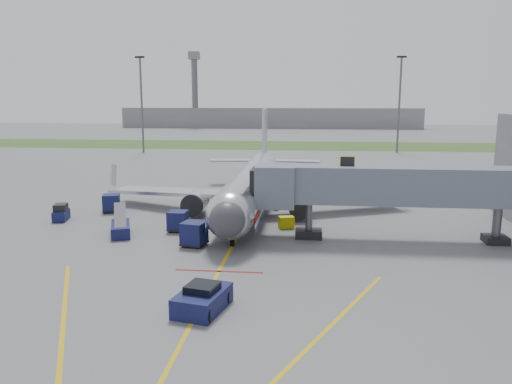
# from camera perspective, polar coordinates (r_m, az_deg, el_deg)

# --- Properties ---
(ground) EXTENTS (400.00, 400.00, 0.00)m
(ground) POSITION_cam_1_polar(r_m,az_deg,el_deg) (37.85, -3.18, -7.02)
(ground) COLOR #565659
(ground) RESTS_ON ground
(grass_strip) EXTENTS (300.00, 25.00, 0.01)m
(grass_strip) POSITION_cam_1_polar(r_m,az_deg,el_deg) (126.27, 3.34, 5.35)
(grass_strip) COLOR #2D4C1E
(grass_strip) RESTS_ON ground
(apron_markings) EXTENTS (21.52, 50.00, 0.01)m
(apron_markings) POSITION_cam_1_polar(r_m,az_deg,el_deg) (30.99, -5.39, -11.10)
(apron_markings) COLOR gold
(apron_markings) RESTS_ON ground
(airliner) EXTENTS (32.10, 35.67, 10.25)m
(airliner) POSITION_cam_1_polar(r_m,az_deg,el_deg) (51.94, -0.54, 0.83)
(airliner) COLOR silver
(airliner) RESTS_ON ground
(jet_bridge) EXTENTS (25.30, 4.00, 6.90)m
(jet_bridge) POSITION_cam_1_polar(r_m,az_deg,el_deg) (41.80, 15.58, 0.59)
(jet_bridge) COLOR slate
(jet_bridge) RESTS_ON ground
(light_mast_left) EXTENTS (2.00, 0.44, 20.40)m
(light_mast_left) POSITION_cam_1_polar(r_m,az_deg,el_deg) (111.53, -12.94, 9.96)
(light_mast_left) COLOR #595B60
(light_mast_left) RESTS_ON ground
(light_mast_right) EXTENTS (2.00, 0.44, 20.40)m
(light_mast_right) POSITION_cam_1_polar(r_m,az_deg,el_deg) (112.26, 16.07, 9.82)
(light_mast_right) COLOR #595B60
(light_mast_right) RESTS_ON ground
(distant_terminal) EXTENTS (120.00, 14.00, 8.00)m
(distant_terminal) POSITION_cam_1_polar(r_m,az_deg,el_deg) (206.36, 1.61, 8.49)
(distant_terminal) COLOR slate
(distant_terminal) RESTS_ON ground
(control_tower) EXTENTS (4.00, 4.00, 30.00)m
(control_tower) POSITION_cam_1_polar(r_m,az_deg,el_deg) (205.87, -7.02, 12.12)
(control_tower) COLOR #595B60
(control_tower) RESTS_ON ground
(pushback_tug) EXTENTS (2.96, 4.01, 1.50)m
(pushback_tug) POSITION_cam_1_polar(r_m,az_deg,el_deg) (28.12, -6.13, -12.07)
(pushback_tug) COLOR #0C1637
(pushback_tug) RESTS_ON ground
(baggage_tug) EXTENTS (1.66, 2.49, 1.60)m
(baggage_tug) POSITION_cam_1_polar(r_m,az_deg,el_deg) (51.21, -21.39, -2.26)
(baggage_tug) COLOR #0C1637
(baggage_tug) RESTS_ON ground
(baggage_cart_a) EXTENTS (2.13, 2.13, 1.93)m
(baggage_cart_a) POSITION_cam_1_polar(r_m,az_deg,el_deg) (39.73, -7.09, -4.75)
(baggage_cart_a) COLOR #0C1637
(baggage_cart_a) RESTS_ON ground
(baggage_cart_b) EXTENTS (2.10, 2.10, 1.83)m
(baggage_cart_b) POSITION_cam_1_polar(r_m,az_deg,el_deg) (53.26, -16.20, -1.22)
(baggage_cart_b) COLOR #0C1637
(baggage_cart_b) RESTS_ON ground
(baggage_cart_c) EXTENTS (1.68, 1.68, 1.78)m
(baggage_cart_c) POSITION_cam_1_polar(r_m,az_deg,el_deg) (44.34, -8.92, -3.29)
(baggage_cart_c) COLOR #0C1637
(baggage_cart_c) RESTS_ON ground
(belt_loader) EXTENTS (2.85, 4.84, 2.30)m
(belt_loader) POSITION_cam_1_polar(r_m,az_deg,el_deg) (44.29, -15.22, -4.00)
(belt_loader) COLOR #0C1637
(belt_loader) RESTS_ON ground
(ground_power_cart) EXTENTS (1.52, 1.24, 1.05)m
(ground_power_cart) POSITION_cam_1_polar(r_m,az_deg,el_deg) (44.99, 3.49, -3.48)
(ground_power_cart) COLOR #CFC00C
(ground_power_cart) RESTS_ON ground
(ramp_worker) EXTENTS (0.67, 0.70, 1.61)m
(ramp_worker) POSITION_cam_1_polar(r_m,az_deg,el_deg) (52.25, -4.96, -1.20)
(ramp_worker) COLOR #8EC717
(ramp_worker) RESTS_ON ground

